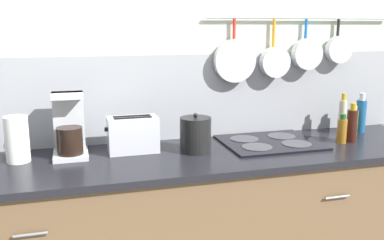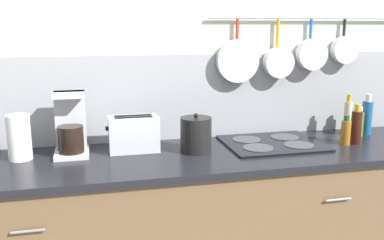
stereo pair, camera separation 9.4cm
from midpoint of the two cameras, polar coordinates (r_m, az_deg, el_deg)
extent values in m
cube|color=#B2BCA8|center=(2.53, -2.10, 6.15)|extent=(7.20, 0.06, 2.60)
cube|color=gray|center=(2.55, -2.05, 3.08)|extent=(7.20, 0.07, 0.50)
cylinder|color=#B7BABF|center=(2.76, 16.08, 12.97)|extent=(1.25, 0.02, 0.02)
cylinder|color=red|center=(2.57, 7.12, 11.96)|extent=(0.02, 0.02, 0.12)
cylinder|color=#B7BABF|center=(2.56, 7.17, 7.81)|extent=(0.26, 0.04, 0.26)
cylinder|color=orange|center=(2.67, 12.37, 11.25)|extent=(0.02, 0.02, 0.16)
cylinder|color=#B7BABF|center=(2.66, 12.47, 7.48)|extent=(0.18, 0.06, 0.18)
cylinder|color=#1959B2|center=(2.78, 16.53, 11.57)|extent=(0.02, 0.02, 0.12)
cylinder|color=#B7BABF|center=(2.76, 16.63, 8.37)|extent=(0.19, 0.06, 0.19)
cylinder|color=black|center=(2.89, 20.55, 11.46)|extent=(0.02, 0.02, 0.10)
cylinder|color=#B7BABF|center=(2.88, 20.61, 8.74)|extent=(0.17, 0.05, 0.17)
cube|color=brown|center=(2.44, -0.18, -15.38)|extent=(2.96, 0.61, 0.88)
cylinder|color=slate|center=(1.99, -19.75, -13.81)|extent=(0.14, 0.01, 0.01)
cylinder|color=slate|center=(2.33, 20.04, -9.95)|extent=(0.14, 0.01, 0.01)
cube|color=black|center=(2.26, -0.19, -5.12)|extent=(3.00, 0.65, 0.03)
cylinder|color=white|center=(2.31, -21.00, -2.18)|extent=(0.12, 0.12, 0.23)
cube|color=#B7BABF|center=(2.33, -14.60, -4.29)|extent=(0.17, 0.21, 0.02)
cube|color=#B7BABF|center=(2.35, -14.77, -0.23)|extent=(0.16, 0.07, 0.33)
cylinder|color=black|center=(2.28, -14.72, -2.51)|extent=(0.13, 0.13, 0.14)
cube|color=#B7BABF|center=(2.28, -15.01, 3.29)|extent=(0.16, 0.16, 0.02)
cube|color=#B7BABF|center=(2.32, -6.62, -1.87)|extent=(0.27, 0.14, 0.19)
cube|color=black|center=(2.27, -6.61, 0.36)|extent=(0.20, 0.03, 0.00)
cube|color=black|center=(2.32, -6.75, 0.61)|extent=(0.20, 0.03, 0.00)
cube|color=black|center=(2.30, -10.14, -1.13)|extent=(0.02, 0.02, 0.02)
cylinder|color=black|center=(2.30, 1.70, -1.97)|extent=(0.17, 0.17, 0.19)
sphere|color=black|center=(2.27, 1.71, 0.63)|extent=(0.02, 0.02, 0.02)
cube|color=black|center=(2.51, 11.67, -3.06)|extent=(0.54, 0.45, 0.01)
cylinder|color=#38383D|center=(2.38, 9.94, -3.65)|extent=(0.17, 0.17, 0.00)
cylinder|color=#38383D|center=(2.48, 15.11, -3.22)|extent=(0.17, 0.17, 0.00)
cylinder|color=#38383D|center=(2.54, 8.33, -2.57)|extent=(0.17, 0.17, 0.00)
cylinder|color=#38383D|center=(2.64, 13.25, -2.21)|extent=(0.17, 0.17, 0.00)
cylinder|color=#8C5919|center=(2.60, 20.79, -1.61)|extent=(0.05, 0.05, 0.14)
cylinder|color=#194C19|center=(2.59, 20.94, 0.24)|extent=(0.03, 0.03, 0.03)
cylinder|color=#33140F|center=(2.64, 21.99, -0.95)|extent=(0.06, 0.06, 0.19)
cylinder|color=#B28C19|center=(2.62, 22.19, 1.50)|extent=(0.03, 0.03, 0.04)
cylinder|color=#BFB799|center=(2.83, 20.92, 0.18)|extent=(0.05, 0.05, 0.21)
cylinder|color=#B28C19|center=(2.81, 21.12, 2.74)|extent=(0.03, 0.03, 0.05)
cylinder|color=#4C721E|center=(2.85, 22.28, -0.51)|extent=(0.05, 0.05, 0.15)
cylinder|color=beige|center=(2.83, 22.43, 1.27)|extent=(0.03, 0.03, 0.03)
cylinder|color=navy|center=(2.90, 23.14, 0.26)|extent=(0.06, 0.06, 0.21)
cylinder|color=beige|center=(2.88, 23.35, 2.73)|extent=(0.04, 0.04, 0.05)
camera|label=1|loc=(0.05, -88.79, 0.26)|focal=40.00mm
camera|label=2|loc=(0.05, 91.21, -0.26)|focal=40.00mm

